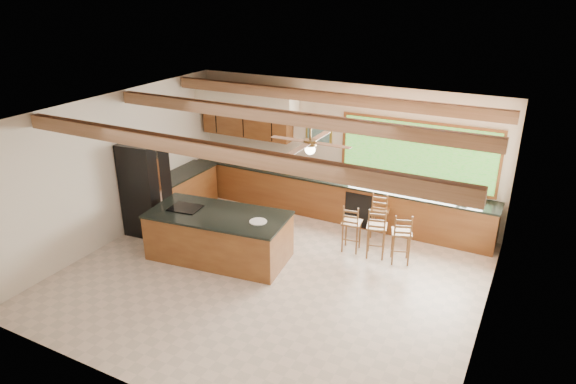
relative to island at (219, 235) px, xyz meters
The scene contains 9 objects.
ground 1.34m from the island, ahead, with size 7.20×7.20×0.00m, color #BEAE9E.
room_shell 2.11m from the island, 24.63° to the left, with size 7.27×6.54×3.02m.
counter_run 2.40m from the island, 79.82° to the left, with size 7.12×3.10×1.22m.
island is the anchor object (origin of this frame).
refrigerator 2.06m from the island, behind, with size 0.85×0.83×1.99m.
bar_stool_a 3.33m from the island, 42.13° to the left, with size 0.42×0.42×1.03m.
bar_stool_b 2.57m from the island, 32.61° to the left, with size 0.41×0.41×1.01m.
bar_stool_c 3.02m from the island, 27.35° to the left, with size 0.46×0.46×1.06m.
bar_stool_d 3.46m from the island, 23.64° to the left, with size 0.47×0.47×1.04m.
Camera 1 is at (3.99, -7.03, 5.01)m, focal length 32.00 mm.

